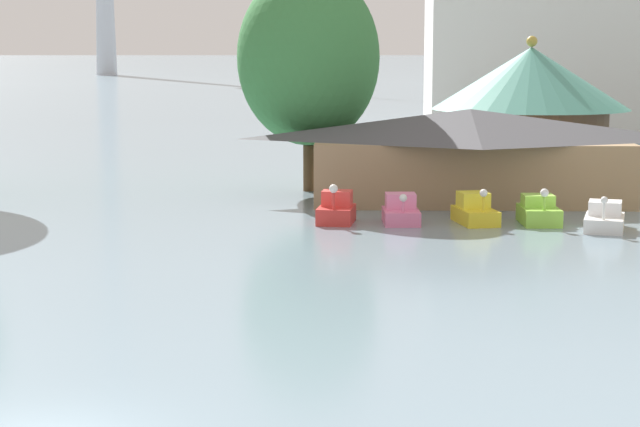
{
  "coord_description": "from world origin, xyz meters",
  "views": [
    {
      "loc": [
        6.25,
        -21.25,
        8.01
      ],
      "look_at": [
        5.19,
        14.9,
        2.49
      ],
      "focal_mm": 61.57,
      "sensor_mm": 36.0,
      "label": 1
    }
  ],
  "objects_px": {
    "pedal_boat_red": "(336,210)",
    "background_building_block": "(608,32)",
    "pedal_boat_white": "(604,219)",
    "pedal_boat_pink": "(401,212)",
    "pedal_boat_yellow": "(475,211)",
    "shoreline_tree_mid": "(308,58)",
    "green_roof_pavilion": "(530,103)",
    "pedal_boat_lime": "(539,212)",
    "boathouse": "(469,153)"
  },
  "relations": [
    {
      "from": "shoreline_tree_mid",
      "to": "background_building_block",
      "type": "distance_m",
      "value": 55.68
    },
    {
      "from": "pedal_boat_yellow",
      "to": "green_roof_pavilion",
      "type": "bearing_deg",
      "value": 152.81
    },
    {
      "from": "shoreline_tree_mid",
      "to": "pedal_boat_white",
      "type": "bearing_deg",
      "value": -43.17
    },
    {
      "from": "pedal_boat_white",
      "to": "green_roof_pavilion",
      "type": "xyz_separation_m",
      "value": [
        0.14,
        22.1,
        3.97
      ]
    },
    {
      "from": "boathouse",
      "to": "shoreline_tree_mid",
      "type": "height_order",
      "value": "shoreline_tree_mid"
    },
    {
      "from": "pedal_boat_yellow",
      "to": "shoreline_tree_mid",
      "type": "relative_size",
      "value": 0.25
    },
    {
      "from": "pedal_boat_yellow",
      "to": "boathouse",
      "type": "height_order",
      "value": "boathouse"
    },
    {
      "from": "pedal_boat_pink",
      "to": "green_roof_pavilion",
      "type": "bearing_deg",
      "value": 153.6
    },
    {
      "from": "shoreline_tree_mid",
      "to": "background_building_block",
      "type": "height_order",
      "value": "background_building_block"
    },
    {
      "from": "pedal_boat_white",
      "to": "background_building_block",
      "type": "bearing_deg",
      "value": -177.88
    },
    {
      "from": "pedal_boat_yellow",
      "to": "pedal_boat_white",
      "type": "relative_size",
      "value": 0.93
    },
    {
      "from": "pedal_boat_lime",
      "to": "boathouse",
      "type": "xyz_separation_m",
      "value": [
        -2.42,
        7.37,
        1.98
      ]
    },
    {
      "from": "boathouse",
      "to": "shoreline_tree_mid",
      "type": "xyz_separation_m",
      "value": [
        -8.55,
        3.76,
        4.88
      ]
    },
    {
      "from": "pedal_boat_lime",
      "to": "pedal_boat_white",
      "type": "bearing_deg",
      "value": 56.77
    },
    {
      "from": "pedal_boat_pink",
      "to": "pedal_boat_yellow",
      "type": "distance_m",
      "value": 3.39
    },
    {
      "from": "pedal_boat_pink",
      "to": "pedal_boat_lime",
      "type": "height_order",
      "value": "pedal_boat_lime"
    },
    {
      "from": "boathouse",
      "to": "pedal_boat_lime",
      "type": "bearing_deg",
      "value": -71.82
    },
    {
      "from": "pedal_boat_red",
      "to": "green_roof_pavilion",
      "type": "xyz_separation_m",
      "value": [
        12.0,
        20.51,
        3.87
      ]
    },
    {
      "from": "pedal_boat_red",
      "to": "boathouse",
      "type": "distance_m",
      "value": 10.24
    },
    {
      "from": "pedal_boat_red",
      "to": "pedal_boat_white",
      "type": "xyz_separation_m",
      "value": [
        11.86,
        -1.59,
        -0.1
      ]
    },
    {
      "from": "pedal_boat_lime",
      "to": "background_building_block",
      "type": "relative_size",
      "value": 0.08
    },
    {
      "from": "pedal_boat_lime",
      "to": "background_building_block",
      "type": "xyz_separation_m",
      "value": [
        16.39,
        59.59,
        8.87
      ]
    },
    {
      "from": "pedal_boat_white",
      "to": "pedal_boat_yellow",
      "type": "bearing_deg",
      "value": -91.97
    },
    {
      "from": "pedal_boat_pink",
      "to": "pedal_boat_lime",
      "type": "bearing_deg",
      "value": 87.81
    },
    {
      "from": "pedal_boat_white",
      "to": "boathouse",
      "type": "bearing_deg",
      "value": -135.92
    },
    {
      "from": "pedal_boat_red",
      "to": "pedal_boat_yellow",
      "type": "distance_m",
      "value": 6.34
    },
    {
      "from": "boathouse",
      "to": "shoreline_tree_mid",
      "type": "relative_size",
      "value": 1.41
    },
    {
      "from": "boathouse",
      "to": "green_roof_pavilion",
      "type": "height_order",
      "value": "green_roof_pavilion"
    },
    {
      "from": "pedal_boat_yellow",
      "to": "green_roof_pavilion",
      "type": "distance_m",
      "value": 21.56
    },
    {
      "from": "pedal_boat_red",
      "to": "background_building_block",
      "type": "height_order",
      "value": "background_building_block"
    },
    {
      "from": "pedal_boat_yellow",
      "to": "background_building_block",
      "type": "relative_size",
      "value": 0.08
    },
    {
      "from": "shoreline_tree_mid",
      "to": "pedal_boat_red",
      "type": "bearing_deg",
      "value": -81.21
    },
    {
      "from": "pedal_boat_pink",
      "to": "pedal_boat_lime",
      "type": "distance_m",
      "value": 6.29
    },
    {
      "from": "pedal_boat_red",
      "to": "shoreline_tree_mid",
      "type": "xyz_separation_m",
      "value": [
        -1.73,
        11.15,
        6.82
      ]
    },
    {
      "from": "pedal_boat_white",
      "to": "green_roof_pavilion",
      "type": "relative_size",
      "value": 0.26
    },
    {
      "from": "pedal_boat_pink",
      "to": "pedal_boat_white",
      "type": "bearing_deg",
      "value": 77.41
    },
    {
      "from": "pedal_boat_pink",
      "to": "boathouse",
      "type": "height_order",
      "value": "boathouse"
    },
    {
      "from": "pedal_boat_red",
      "to": "background_building_block",
      "type": "relative_size",
      "value": 0.07
    },
    {
      "from": "shoreline_tree_mid",
      "to": "background_building_block",
      "type": "xyz_separation_m",
      "value": [
        27.35,
        48.46,
        2.01
      ]
    },
    {
      "from": "pedal_boat_white",
      "to": "boathouse",
      "type": "xyz_separation_m",
      "value": [
        -5.04,
        8.98,
        2.03
      ]
    },
    {
      "from": "pedal_boat_white",
      "to": "shoreline_tree_mid",
      "type": "bearing_deg",
      "value": -118.37
    },
    {
      "from": "pedal_boat_yellow",
      "to": "shoreline_tree_mid",
      "type": "xyz_separation_m",
      "value": [
        -8.06,
        11.08,
        6.85
      ]
    },
    {
      "from": "pedal_boat_pink",
      "to": "pedal_boat_white",
      "type": "distance_m",
      "value": 9.04
    },
    {
      "from": "pedal_boat_pink",
      "to": "pedal_boat_red",
      "type": "bearing_deg",
      "value": -93.09
    },
    {
      "from": "pedal_boat_pink",
      "to": "shoreline_tree_mid",
      "type": "height_order",
      "value": "shoreline_tree_mid"
    },
    {
      "from": "pedal_boat_yellow",
      "to": "pedal_boat_pink",
      "type": "bearing_deg",
      "value": -100.06
    },
    {
      "from": "pedal_boat_red",
      "to": "pedal_boat_white",
      "type": "height_order",
      "value": "pedal_boat_red"
    },
    {
      "from": "pedal_boat_lime",
      "to": "shoreline_tree_mid",
      "type": "distance_m",
      "value": 17.07
    },
    {
      "from": "pedal_boat_lime",
      "to": "shoreline_tree_mid",
      "type": "xyz_separation_m",
      "value": [
        -10.97,
        11.13,
        6.87
      ]
    },
    {
      "from": "boathouse",
      "to": "green_roof_pavilion",
      "type": "xyz_separation_m",
      "value": [
        5.18,
        13.12,
        1.94
      ]
    }
  ]
}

